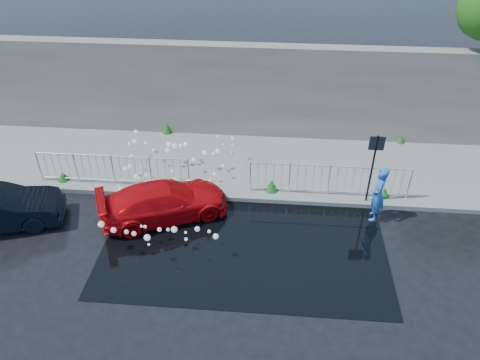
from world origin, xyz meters
name	(u,v)px	position (x,y,z in m)	size (l,w,h in m)	color
ground	(223,266)	(0.00, 0.00, 0.00)	(90.00, 90.00, 0.00)	black
pavement	(239,164)	(0.00, 5.00, 0.07)	(30.00, 4.00, 0.15)	slate
curb	(234,197)	(0.00, 3.00, 0.08)	(30.00, 0.25, 0.16)	slate
retaining_wall	(244,91)	(0.00, 7.20, 1.90)	(30.00, 0.60, 3.50)	#625B52
puddle	(245,242)	(0.50, 1.00, 0.01)	(8.00, 5.00, 0.01)	black
sign_post	(374,159)	(4.20, 3.10, 1.72)	(0.45, 0.06, 2.50)	black
railing_left	(113,169)	(-4.00, 3.35, 0.74)	(5.05, 0.05, 1.10)	silver
railing_right	(329,179)	(3.00, 3.35, 0.74)	(5.05, 0.05, 1.10)	silver
weeds	(229,164)	(-0.33, 4.55, 0.32)	(12.17, 3.93, 0.39)	#144B16
water_spray	(166,181)	(-2.13, 2.89, 0.69)	(3.71, 5.78, 0.95)	white
red_car	(164,201)	(-2.02, 2.00, 0.56)	(1.56, 3.85, 1.12)	#C0070B
person	(378,194)	(4.35, 2.43, 0.90)	(0.66, 0.43, 1.80)	blue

